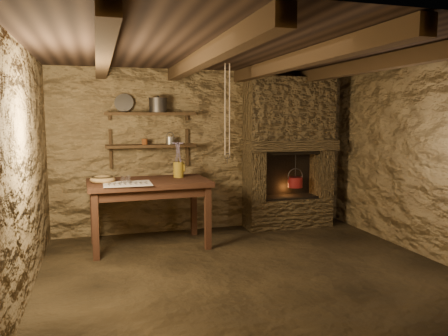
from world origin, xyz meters
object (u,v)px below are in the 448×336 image
object	(u,v)px
work_table	(149,211)
stoneware_jug	(179,162)
red_pot	(295,182)
iron_stockpot	(158,106)
wooden_bowl	(103,180)

from	to	relation	value
work_table	stoneware_jug	size ratio (longest dim) A/B	3.23
stoneware_jug	red_pot	size ratio (longest dim) A/B	0.91
stoneware_jug	iron_stockpot	size ratio (longest dim) A/B	1.97
work_table	iron_stockpot	distance (m)	1.50
wooden_bowl	red_pot	bearing A→B (deg)	8.85
wooden_bowl	iron_stockpot	distance (m)	1.36
stoneware_jug	wooden_bowl	world-z (taller)	stoneware_jug
work_table	iron_stockpot	world-z (taller)	iron_stockpot
stoneware_jug	iron_stockpot	bearing A→B (deg)	98.50
stoneware_jug	wooden_bowl	xyz separation A→B (m)	(-1.01, -0.20, -0.17)
iron_stockpot	red_pot	bearing A→B (deg)	-3.29
wooden_bowl	iron_stockpot	xyz separation A→B (m)	(0.79, 0.57, 0.94)
work_table	iron_stockpot	bearing A→B (deg)	66.41
stoneware_jug	red_pot	distance (m)	1.93
work_table	red_pot	size ratio (longest dim) A/B	2.93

